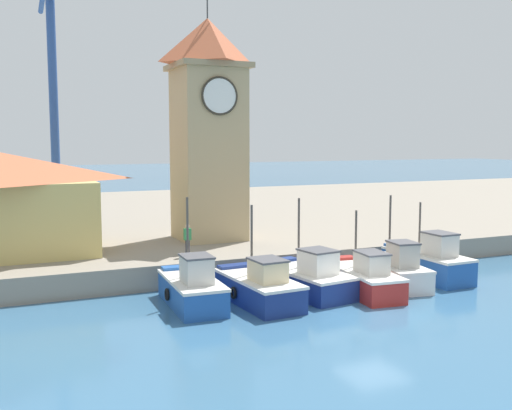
% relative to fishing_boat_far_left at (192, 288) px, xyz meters
% --- Properties ---
extents(ground_plane, '(300.00, 300.00, 0.00)m').
position_rel_fishing_boat_far_left_xyz_m(ground_plane, '(6.23, -3.98, -0.77)').
color(ground_plane, '#386689').
extents(quay_wharf, '(120.00, 40.00, 1.17)m').
position_rel_fishing_boat_far_left_xyz_m(quay_wharf, '(6.23, 23.05, -0.18)').
color(quay_wharf, gray).
rests_on(quay_wharf, ground).
extents(fishing_boat_far_left, '(2.10, 4.71, 4.50)m').
position_rel_fishing_boat_far_left_xyz_m(fishing_boat_far_left, '(0.00, 0.00, 0.00)').
color(fishing_boat_far_left, '#2356A8').
rests_on(fishing_boat_far_left, ground).
extents(fishing_boat_left_outer, '(2.30, 5.01, 4.12)m').
position_rel_fishing_boat_far_left_xyz_m(fishing_boat_left_outer, '(2.70, -0.72, -0.05)').
color(fishing_boat_left_outer, navy).
rests_on(fishing_boat_left_outer, ground).
extents(fishing_boat_left_inner, '(2.82, 5.12, 4.26)m').
position_rel_fishing_boat_far_left_xyz_m(fishing_boat_left_inner, '(5.34, -0.13, -0.05)').
color(fishing_boat_left_inner, navy).
rests_on(fishing_boat_left_inner, ground).
extents(fishing_boat_mid_left, '(2.29, 5.23, 3.68)m').
position_rel_fishing_boat_far_left_xyz_m(fishing_boat_mid_left, '(7.68, -1.00, -0.07)').
color(fishing_boat_mid_left, '#AD2823').
rests_on(fishing_boat_mid_left, ground).
extents(fishing_boat_center, '(2.44, 4.60, 4.25)m').
position_rel_fishing_boat_far_left_xyz_m(fishing_boat_center, '(9.83, -0.52, -0.03)').
color(fishing_boat_center, silver).
rests_on(fishing_boat_center, ground).
extents(fishing_boat_mid_right, '(2.07, 5.01, 3.75)m').
position_rel_fishing_boat_far_left_xyz_m(fishing_boat_mid_right, '(12.27, 0.08, 0.06)').
color(fishing_boat_mid_right, '#2356A8').
rests_on(fishing_boat_mid_right, ground).
extents(clock_tower, '(4.07, 4.07, 14.05)m').
position_rel_fishing_boat_far_left_xyz_m(clock_tower, '(4.01, 9.23, 6.95)').
color(clock_tower, tan).
rests_on(clock_tower, quay_wharf).
extents(port_crane_near, '(2.00, 9.09, 17.61)m').
position_rel_fishing_boat_far_left_xyz_m(port_crane_near, '(-3.52, 17.96, 7.27)').
color(port_crane_near, navy).
rests_on(port_crane_near, quay_wharf).
extents(dock_worker_near_tower, '(0.34, 0.22, 1.62)m').
position_rel_fishing_boat_far_left_xyz_m(dock_worker_near_tower, '(1.22, 4.49, 1.25)').
color(dock_worker_near_tower, '#33333D').
rests_on(dock_worker_near_tower, quay_wharf).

